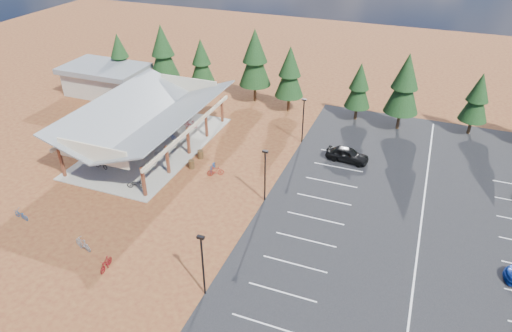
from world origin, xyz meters
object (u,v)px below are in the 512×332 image
Objects in this scene: lamp_post_0 at (203,261)px; trash_bin_1 at (200,154)px; trash_bin_0 at (191,164)px; bike_3 at (161,109)px; bike_4 at (136,184)px; lamp_post_1 at (265,172)px; bike_15 at (216,171)px; car_4 at (347,154)px; bike_10 at (21,215)px; bike_pavilion at (148,115)px; bike_5 at (162,153)px; bike_14 at (213,167)px; bike_11 at (106,264)px; lamp_post_2 at (303,118)px; bike_2 at (139,128)px; outbuilding at (106,79)px; bike_7 at (191,123)px; bike_6 at (169,136)px; bike_1 at (110,154)px; bike_0 at (101,165)px; bike_13 at (83,244)px.

trash_bin_1 is (-8.88, 16.65, -2.53)m from lamp_post_0.
bike_3 is at bearing 133.74° from trash_bin_0.
trash_bin_0 is 0.53× the size of bike_4.
lamp_post_0 is at bearing -90.00° from lamp_post_1.
lamp_post_1 reaches higher than bike_15.
car_4 is at bearing 18.96° from trash_bin_1.
bike_4 is at bearing 141.77° from lamp_post_0.
bike_10 is at bearing -169.11° from bike_3.
bike_pavilion reaches higher than bike_5.
bike_11 is at bearing -106.74° from bike_14.
lamp_post_2 is 3.13× the size of bike_2.
lamp_post_1 is at bearing -142.41° from bike_15.
outbuilding reaches higher than bike_7.
bike_14 is (7.42, -4.19, -0.04)m from bike_6.
bike_15 is (2.95, -2.50, 0.05)m from trash_bin_1.
bike_4 is 9.91m from bike_6.
bike_2 is at bearing -165.92° from bike_3.
bike_2 is at bearing 17.09° from bike_1.
bike_11 reaches higher than bike_6.
outbuilding is at bearing -149.68° from bike_10.
lamp_post_0 is at bearing -61.93° from trash_bin_1.
car_4 reaches higher than bike_2.
trash_bin_1 is 15.25m from car_4.
bike_3 is at bearing 3.58° from bike_4.
bike_1 is 24.59m from car_4.
bike_1 is 1.03× the size of bike_10.
bike_0 is at bearing 120.45° from car_4.
bike_4 is at bearing 130.66° from car_4.
bike_3 is 1.03× the size of bike_10.
bike_7 is (5.06, 3.08, 0.10)m from bike_2.
lamp_post_1 is at bearing -97.39° from bike_4.
bike_pavilion is 22.69m from lamp_post_0.
bike_14 is (1.32, 15.30, -0.01)m from bike_11.
outbuilding reaches higher than car_4.
bike_15 is at bearing 173.47° from bike_13.
bike_0 is at bearing -176.92° from lamp_post_1.
bike_13 reaches higher than bike_6.
bike_11 is (10.66, -25.19, -0.13)m from bike_3.
bike_3 reaches higher than bike_6.
bike_3 is 11.41m from bike_5.
bike_7 is at bearing 71.68° from bike_pavilion.
bike_11 is (3.99, -9.82, -0.06)m from bike_4.
bike_pavilion is 15.85m from bike_10.
bike_15 is at bearing -58.77° from bike_14.
bike_0 is 0.89× the size of bike_1.
bike_4 is 8.75m from bike_13.
bike_6 is 19.71m from car_4.
bike_pavilion reaches higher than bike_7.
lamp_post_0 is at bearing 171.19° from car_4.
bike_4 is (5.64, -3.73, -0.07)m from bike_1.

